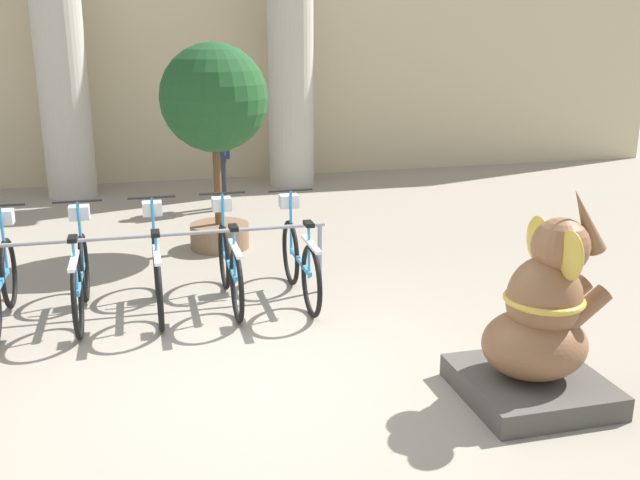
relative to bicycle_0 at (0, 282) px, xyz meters
name	(u,v)px	position (x,y,z in m)	size (l,w,h in m)	color
ground_plane	(258,385)	(2.15, -1.85, -0.42)	(60.00, 60.00, 0.00)	gray
building_facade	(174,15)	(2.15, 6.75, 2.58)	(20.00, 0.20, 6.00)	#C6B78E
column_left	(58,37)	(0.22, 5.75, 2.20)	(1.01, 1.01, 5.16)	#BCB7A8
column_right	(290,37)	(4.07, 5.75, 2.20)	(1.01, 1.01, 5.16)	#BCB7A8
bike_rack	(156,250)	(1.45, 0.10, 0.18)	(3.50, 0.05, 0.77)	gray
bicycle_0	(0,282)	(0.00, 0.00, 0.00)	(0.48, 1.69, 1.08)	black
bicycle_1	(81,276)	(0.73, 0.00, 0.00)	(0.48, 1.69, 1.08)	black
bicycle_2	(157,270)	(1.45, 0.00, 0.00)	(0.48, 1.69, 1.08)	black
bicycle_3	(229,263)	(2.18, 0.02, 0.00)	(0.48, 1.69, 1.08)	black
bicycle_4	(300,259)	(2.90, -0.02, 0.00)	(0.48, 1.69, 1.08)	black
elephant_statue	(540,330)	(4.17, -2.55, 0.13)	(1.04, 1.04, 1.64)	#4C4742
person_pedestrian	(222,146)	(2.62, 4.17, 0.57)	(0.22, 0.47, 1.67)	#28282D
potted_tree	(215,108)	(2.30, 2.02, 1.37)	(1.33, 1.33, 2.59)	brown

